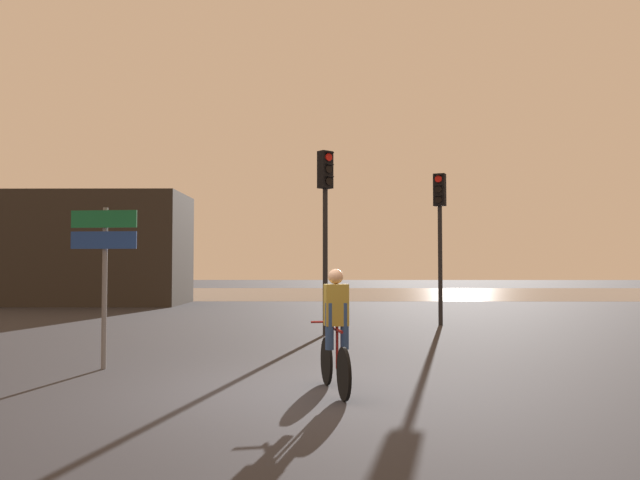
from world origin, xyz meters
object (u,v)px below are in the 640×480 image
Objects in this scene: distant_building at (86,249)px; traffic_light_center at (325,207)px; traffic_light_far_right at (440,219)px; direction_sign_post at (104,257)px; cyclist at (336,330)px.

distant_building reaches higher than traffic_light_center.
direction_sign_post is (-6.76, -7.32, -1.14)m from traffic_light_far_right.
distant_building is at bearing 107.96° from cyclist.
traffic_light_center is at bearing -48.44° from distant_building.
direction_sign_post is 4.24m from cyclist.
traffic_light_center reaches higher than cyclist.
direction_sign_post is at bearing 71.79° from traffic_light_far_right.
distant_building is at bearing -62.24° from direction_sign_post.
traffic_light_far_right is at bearing 177.01° from traffic_light_center.
distant_building is 16.17m from traffic_light_far_right.
direction_sign_post is at bearing 14.02° from traffic_light_center.
traffic_light_far_right is at bearing 59.95° from cyclist.
distant_building is 15.36m from traffic_light_center.
cyclist is at bearing 159.45° from direction_sign_post.
direction_sign_post is at bearing -68.05° from distant_building.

